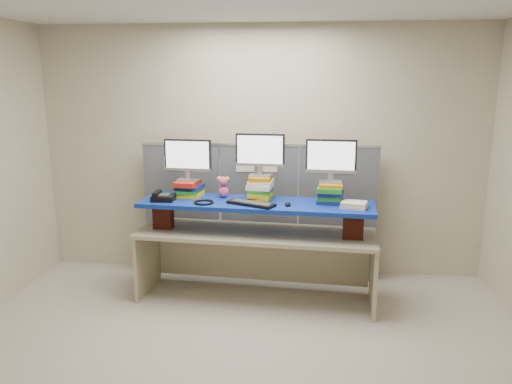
# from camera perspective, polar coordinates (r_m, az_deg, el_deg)

# --- Properties ---
(room) EXTENTS (5.00, 4.00, 2.80)m
(room) POSITION_cam_1_polar(r_m,az_deg,el_deg) (3.69, -2.10, 0.08)
(room) COLOR #C0B89E
(room) RESTS_ON ground
(cubicle_partition) EXTENTS (2.60, 0.06, 1.53)m
(cubicle_partition) POSITION_cam_1_polar(r_m,az_deg,el_deg) (5.56, 0.35, -2.21)
(cubicle_partition) COLOR #4A4E58
(cubicle_partition) RESTS_ON ground
(desk) EXTENTS (2.42, 0.88, 0.72)m
(desk) POSITION_cam_1_polar(r_m,az_deg,el_deg) (5.03, -0.00, -6.14)
(desk) COLOR tan
(desk) RESTS_ON ground
(brick_pier_left) EXTENTS (0.20, 0.12, 0.26)m
(brick_pier_left) POSITION_cam_1_polar(r_m,az_deg,el_deg) (5.15, -10.54, -2.69)
(brick_pier_left) COLOR maroon
(brick_pier_left) RESTS_ON desk
(brick_pier_right) EXTENTS (0.20, 0.12, 0.26)m
(brick_pier_right) POSITION_cam_1_polar(r_m,az_deg,el_deg) (4.83, 11.04, -3.74)
(brick_pier_right) COLOR maroon
(brick_pier_right) RESTS_ON desk
(blue_board) EXTENTS (2.34, 0.76, 0.04)m
(blue_board) POSITION_cam_1_polar(r_m,az_deg,el_deg) (4.91, -0.00, -1.38)
(blue_board) COLOR navy
(blue_board) RESTS_ON brick_pier_left
(book_stack_left) EXTENTS (0.28, 0.32, 0.17)m
(book_stack_left) POSITION_cam_1_polar(r_m,az_deg,el_deg) (5.17, -7.64, 0.41)
(book_stack_left) COLOR gold
(book_stack_left) RESTS_ON blue_board
(book_stack_center) EXTENTS (0.27, 0.31, 0.24)m
(book_stack_center) POSITION_cam_1_polar(r_m,az_deg,el_deg) (4.99, 0.51, 0.50)
(book_stack_center) COLOR gold
(book_stack_center) RESTS_ON blue_board
(book_stack_right) EXTENTS (0.28, 0.34, 0.19)m
(book_stack_right) POSITION_cam_1_polar(r_m,az_deg,el_deg) (4.93, 8.47, -0.07)
(book_stack_right) COLOR navy
(book_stack_right) RESTS_ON blue_board
(monitor_left) EXTENTS (0.49, 0.15, 0.42)m
(monitor_left) POSITION_cam_1_polar(r_m,az_deg,el_deg) (5.11, -7.80, 3.95)
(monitor_left) COLOR #999A9E
(monitor_left) RESTS_ON book_stack_left
(monitor_center) EXTENTS (0.49, 0.15, 0.42)m
(monitor_center) POSITION_cam_1_polar(r_m,az_deg,el_deg) (4.93, 0.47, 4.57)
(monitor_center) COLOR #999A9E
(monitor_center) RESTS_ON book_stack_center
(monitor_right) EXTENTS (0.49, 0.15, 0.42)m
(monitor_right) POSITION_cam_1_polar(r_m,az_deg,el_deg) (4.87, 8.58, 3.83)
(monitor_right) COLOR #999A9E
(monitor_right) RESTS_ON book_stack_right
(keyboard) EXTENTS (0.49, 0.35, 0.03)m
(keyboard) POSITION_cam_1_polar(r_m,az_deg,el_deg) (4.79, -0.55, -1.32)
(keyboard) COLOR black
(keyboard) RESTS_ON blue_board
(mouse) EXTENTS (0.07, 0.11, 0.03)m
(mouse) POSITION_cam_1_polar(r_m,az_deg,el_deg) (4.77, 3.64, -1.38)
(mouse) COLOR black
(mouse) RESTS_ON blue_board
(desk_phone) EXTENTS (0.22, 0.20, 0.09)m
(desk_phone) POSITION_cam_1_polar(r_m,az_deg,el_deg) (5.04, -10.60, -0.57)
(desk_phone) COLOR black
(desk_phone) RESTS_ON blue_board
(headset) EXTENTS (0.23, 0.23, 0.02)m
(headset) POSITION_cam_1_polar(r_m,az_deg,el_deg) (4.88, -5.99, -1.17)
(headset) COLOR black
(headset) RESTS_ON blue_board
(plush_toy) EXTENTS (0.13, 0.10, 0.22)m
(plush_toy) POSITION_cam_1_polar(r_m,az_deg,el_deg) (5.08, -3.74, 0.60)
(plush_toy) COLOR #D85286
(plush_toy) RESTS_ON blue_board
(binder_stack) EXTENTS (0.28, 0.24, 0.06)m
(binder_stack) POSITION_cam_1_polar(r_m,az_deg,el_deg) (4.77, 11.14, -1.45)
(binder_stack) COLOR beige
(binder_stack) RESTS_ON blue_board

